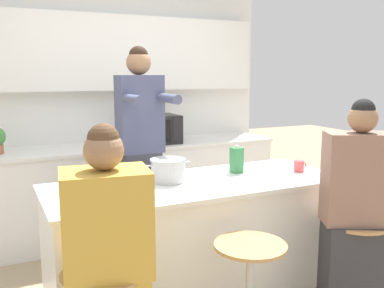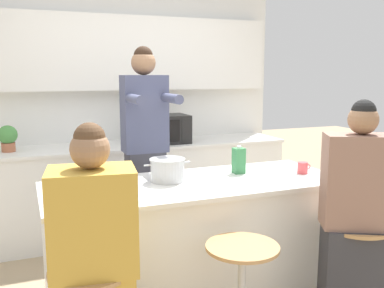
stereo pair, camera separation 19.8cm
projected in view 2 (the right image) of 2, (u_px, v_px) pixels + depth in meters
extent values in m
cube|color=silver|center=(129.00, 99.00, 4.58)|extent=(3.27, 0.06, 2.70)
cube|color=white|center=(131.00, 53.00, 4.40)|extent=(3.01, 0.16, 0.75)
cube|color=white|center=(140.00, 189.00, 4.40)|extent=(3.01, 0.62, 0.89)
cube|color=silver|center=(139.00, 145.00, 4.33)|extent=(3.04, 0.65, 0.03)
cube|color=white|center=(196.00, 241.00, 2.99)|extent=(2.00, 0.76, 0.80)
cube|color=silver|center=(196.00, 184.00, 2.92)|extent=(2.04, 0.80, 0.03)
cylinder|color=tan|center=(91.00, 271.00, 2.06)|extent=(0.41, 0.41, 0.02)
cylinder|color=tan|center=(242.00, 247.00, 2.34)|extent=(0.41, 0.41, 0.02)
cylinder|color=#B7BABC|center=(354.00, 277.00, 2.71)|extent=(0.04, 0.04, 0.65)
cylinder|color=tan|center=(357.00, 227.00, 2.66)|extent=(0.41, 0.41, 0.02)
cube|color=#383842|center=(146.00, 210.00, 3.57)|extent=(0.30, 0.22, 0.99)
cube|color=#474C6B|center=(144.00, 114.00, 3.44)|extent=(0.35, 0.22, 0.62)
cylinder|color=#474C6B|center=(135.00, 99.00, 3.11)|extent=(0.07, 0.34, 0.07)
cylinder|color=#474C6B|center=(172.00, 98.00, 3.21)|extent=(0.07, 0.34, 0.07)
sphere|color=#936B4C|center=(143.00, 63.00, 3.38)|extent=(0.20, 0.20, 0.19)
sphere|color=black|center=(143.00, 56.00, 3.37)|extent=(0.15, 0.15, 0.15)
cube|color=gold|center=(93.00, 221.00, 2.00)|extent=(0.44, 0.34, 0.50)
sphere|color=#936B4C|center=(90.00, 149.00, 1.95)|extent=(0.21, 0.21, 0.18)
sphere|color=#513823|center=(89.00, 138.00, 1.94)|extent=(0.17, 0.17, 0.15)
cube|color=#333338|center=(353.00, 279.00, 2.68)|extent=(0.46, 0.41, 0.69)
cube|color=#896656|center=(359.00, 181.00, 2.58)|extent=(0.47, 0.39, 0.57)
sphere|color=#936B4C|center=(363.00, 120.00, 2.52)|extent=(0.24, 0.24, 0.18)
sphere|color=black|center=(364.00, 111.00, 2.51)|extent=(0.19, 0.19, 0.14)
cylinder|color=#B7BABC|center=(167.00, 171.00, 2.92)|extent=(0.23, 0.23, 0.15)
cylinder|color=#B7BABC|center=(167.00, 159.00, 2.91)|extent=(0.24, 0.24, 0.01)
cylinder|color=#B7BABC|center=(148.00, 165.00, 2.87)|extent=(0.05, 0.01, 0.01)
cylinder|color=#B7BABC|center=(187.00, 162.00, 2.97)|extent=(0.05, 0.01, 0.01)
cylinder|color=#B7BABC|center=(94.00, 181.00, 2.83)|extent=(0.24, 0.24, 0.06)
cylinder|color=#DB4C51|center=(303.00, 168.00, 3.16)|extent=(0.08, 0.08, 0.08)
torus|color=#DB4C51|center=(308.00, 167.00, 3.18)|extent=(0.04, 0.01, 0.04)
ellipsoid|color=yellow|center=(90.00, 201.00, 2.41)|extent=(0.12, 0.05, 0.05)
ellipsoid|color=yellow|center=(84.00, 200.00, 2.43)|extent=(0.09, 0.11, 0.05)
ellipsoid|color=yellow|center=(94.00, 199.00, 2.45)|extent=(0.10, 0.10, 0.05)
cube|color=#38844C|center=(239.00, 161.00, 3.16)|extent=(0.08, 0.08, 0.19)
cylinder|color=white|center=(239.00, 147.00, 3.14)|extent=(0.04, 0.04, 0.02)
cube|color=black|center=(164.00, 129.00, 4.36)|extent=(0.48, 0.37, 0.29)
cube|color=black|center=(165.00, 131.00, 4.17)|extent=(0.30, 0.01, 0.22)
cube|color=black|center=(186.00, 130.00, 4.25)|extent=(0.09, 0.01, 0.23)
cylinder|color=#A86042|center=(8.00, 147.00, 3.87)|extent=(0.12, 0.12, 0.08)
sphere|color=#478942|center=(8.00, 135.00, 3.85)|extent=(0.17, 0.17, 0.17)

